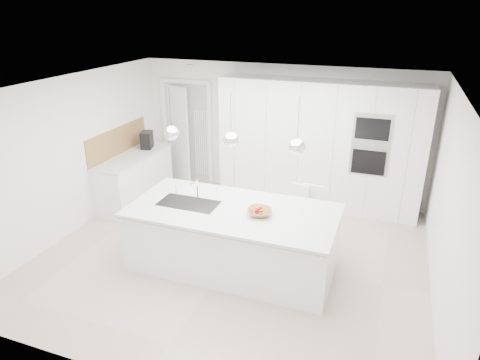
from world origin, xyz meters
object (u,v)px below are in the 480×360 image
(fruit_bowl, at_px, (260,212))
(espresso_machine, at_px, (147,140))
(bar_stool_right, at_px, (310,219))
(bar_stool_left, at_px, (297,217))
(island_base, at_px, (232,241))

(fruit_bowl, xyz_separation_m, espresso_machine, (-2.93, 1.99, 0.12))
(fruit_bowl, bearing_deg, bar_stool_right, 59.98)
(bar_stool_right, bearing_deg, bar_stool_left, -175.00)
(fruit_bowl, xyz_separation_m, bar_stool_right, (0.52, 0.91, -0.45))
(island_base, xyz_separation_m, fruit_bowl, (0.40, -0.00, 0.51))
(island_base, xyz_separation_m, bar_stool_left, (0.71, 0.90, 0.06))
(bar_stool_right, bearing_deg, fruit_bowl, -116.28)
(island_base, distance_m, fruit_bowl, 0.65)
(bar_stool_left, xyz_separation_m, bar_stool_right, (0.21, 0.00, 0.01))
(island_base, height_order, bar_stool_left, bar_stool_left)
(fruit_bowl, bearing_deg, bar_stool_left, 70.60)
(island_base, bearing_deg, fruit_bowl, -0.55)
(fruit_bowl, height_order, bar_stool_left, fruit_bowl)
(bar_stool_right, bearing_deg, espresso_machine, 166.32)
(island_base, height_order, bar_stool_right, bar_stool_right)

